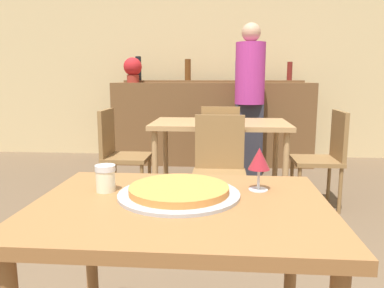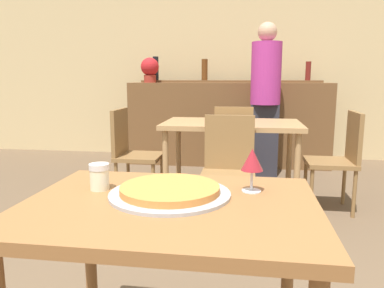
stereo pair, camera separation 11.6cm
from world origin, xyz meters
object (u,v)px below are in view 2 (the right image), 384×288
Objects in this scene: chair_far_side_front at (228,165)px; pizza_tray at (170,191)px; cheese_shaker at (99,176)px; wine_glass at (252,161)px; person_standing at (265,94)px; chair_far_side_left at (131,149)px; chair_far_side_right at (340,155)px; potted_plant at (150,69)px; chair_far_side_back at (234,142)px.

pizza_tray is at bearing -94.92° from chair_far_side_front.
cheese_shaker is 0.56m from wine_glass.
person_standing reaches higher than wine_glass.
person_standing is (1.25, 1.13, 0.46)m from chair_far_side_left.
chair_far_side_left and chair_far_side_right have the same top height.
chair_far_side_front is 1.00× the size of chair_far_side_left.
potted_plant is (-2.09, 1.66, 0.77)m from chair_far_side_right.
person_standing is at bearing 76.82° from cheese_shaker.
chair_far_side_right is at bearing 62.62° from pizza_tray.
chair_far_side_back reaches higher than pizza_tray.
chair_far_side_right is 0.49× the size of person_standing.
chair_far_side_back is 0.49× the size of person_standing.
pizza_tray is 4.38× the size of cheese_shaker.
chair_far_side_left reaches higher than pizza_tray.
pizza_tray is at bearing -74.31° from potted_plant.
chair_far_side_left reaches higher than cheese_shaker.
wine_glass is (0.56, 0.06, 0.06)m from cheese_shaker.
chair_far_side_back reaches higher than cheese_shaker.
chair_far_side_right is at bearing 150.48° from chair_far_side_back.
chair_far_side_front is 1.75m from person_standing.
chair_far_side_front is at bearing 85.08° from pizza_tray.
cheese_shaker is at bearing -33.55° from chair_far_side_right.
person_standing is 11.02× the size of wine_glass.
chair_far_side_back is 1.00× the size of chair_far_side_left.
wine_glass is (1.08, -1.94, 0.35)m from chair_far_side_left.
chair_far_side_front is 1.00× the size of chair_far_side_back.
person_standing reaches higher than pizza_tray.
wine_glass is (0.15, -1.42, 0.35)m from chair_far_side_front.
chair_far_side_right is 2.01× the size of pizza_tray.
chair_far_side_front reaches higher than cheese_shaker.
chair_far_side_left is at bearing 111.31° from pizza_tray.
chair_far_side_back is 1.06m from chair_far_side_left.
wine_glass is at bearing -150.97° from chair_far_side_left.
cheese_shaker is 0.06× the size of person_standing.
chair_far_side_left is 2.01× the size of pizza_tray.
chair_far_side_back is 8.80× the size of cheese_shaker.
chair_far_side_back is at bearing 93.56° from wine_glass.
wine_glass reaches higher than pizza_tray.
chair_far_side_left is 5.39× the size of wine_glass.
chair_far_side_left is 0.49× the size of person_standing.
chair_far_side_front is 1.47m from wine_glass.
wine_glass is (-0.18, -3.07, -0.11)m from person_standing.
cheese_shaker is at bearing -105.24° from chair_far_side_front.
person_standing reaches higher than chair_far_side_right.
potted_plant reaches higher than chair_far_side_right.
potted_plant is (-0.76, 3.66, 0.48)m from cheese_shaker.
chair_far_side_front is 8.80× the size of cheese_shaker.
chair_far_side_back is 2.49m from wine_glass.
chair_far_side_right is 8.80× the size of cheese_shaker.
wine_glass reaches higher than chair_far_side_left.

